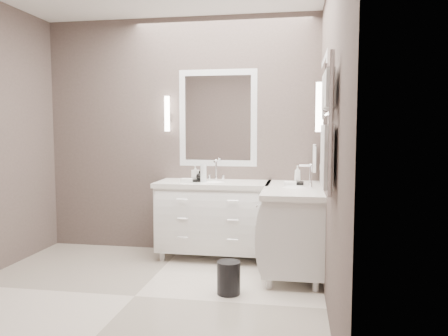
% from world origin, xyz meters
% --- Properties ---
extents(floor, '(3.20, 3.00, 0.01)m').
position_xyz_m(floor, '(0.00, 0.00, -0.01)').
color(floor, white).
rests_on(floor, ground).
extents(wall_back, '(3.20, 0.01, 2.70)m').
position_xyz_m(wall_back, '(0.00, 1.50, 1.35)').
color(wall_back, '#534642').
rests_on(wall_back, floor).
extents(wall_front, '(3.20, 0.01, 2.70)m').
position_xyz_m(wall_front, '(0.00, -1.50, 1.35)').
color(wall_front, '#534642').
rests_on(wall_front, floor).
extents(wall_right, '(0.01, 3.00, 2.70)m').
position_xyz_m(wall_right, '(1.60, 0.00, 1.35)').
color(wall_right, '#534642').
rests_on(wall_right, floor).
extents(vanity_back, '(1.24, 0.59, 0.97)m').
position_xyz_m(vanity_back, '(0.45, 1.23, 0.49)').
color(vanity_back, white).
rests_on(vanity_back, floor).
extents(vanity_right, '(0.59, 1.24, 0.97)m').
position_xyz_m(vanity_right, '(1.33, 0.90, 0.49)').
color(vanity_right, white).
rests_on(vanity_right, floor).
extents(mirror_back, '(0.90, 0.02, 1.10)m').
position_xyz_m(mirror_back, '(0.45, 1.49, 1.55)').
color(mirror_back, white).
rests_on(mirror_back, wall_back).
extents(mirror_right, '(0.02, 0.90, 1.10)m').
position_xyz_m(mirror_right, '(1.59, 0.80, 1.55)').
color(mirror_right, white).
rests_on(mirror_right, wall_right).
extents(sconce_back, '(0.06, 0.06, 0.40)m').
position_xyz_m(sconce_back, '(-0.13, 1.43, 1.59)').
color(sconce_back, white).
rests_on(sconce_back, wall_back).
extents(sconce_right, '(0.06, 0.06, 0.40)m').
position_xyz_m(sconce_right, '(1.53, 0.22, 1.59)').
color(sconce_right, white).
rests_on(sconce_right, wall_right).
extents(towel_bar_corner, '(0.03, 0.22, 0.30)m').
position_xyz_m(towel_bar_corner, '(1.54, 1.36, 1.12)').
color(towel_bar_corner, white).
rests_on(towel_bar_corner, wall_right).
extents(towel_ladder, '(0.06, 0.58, 0.90)m').
position_xyz_m(towel_ladder, '(1.55, -0.40, 1.39)').
color(towel_ladder, white).
rests_on(towel_ladder, wall_right).
extents(waste_bin, '(0.27, 0.27, 0.28)m').
position_xyz_m(waste_bin, '(0.78, 0.19, 0.14)').
color(waste_bin, black).
rests_on(waste_bin, floor).
extents(amenity_tray_back, '(0.17, 0.13, 0.03)m').
position_xyz_m(amenity_tray_back, '(0.28, 1.21, 0.86)').
color(amenity_tray_back, black).
rests_on(amenity_tray_back, vanity_back).
extents(amenity_tray_right, '(0.14, 0.18, 0.03)m').
position_xyz_m(amenity_tray_right, '(1.36, 1.14, 0.86)').
color(amenity_tray_right, black).
rests_on(amenity_tray_right, vanity_right).
extents(water_bottle, '(0.08, 0.08, 0.19)m').
position_xyz_m(water_bottle, '(0.35, 1.15, 0.95)').
color(water_bottle, silver).
rests_on(water_bottle, vanity_back).
extents(soap_bottle_a, '(0.08, 0.08, 0.15)m').
position_xyz_m(soap_bottle_a, '(0.25, 1.23, 0.95)').
color(soap_bottle_a, white).
rests_on(soap_bottle_a, amenity_tray_back).
extents(soap_bottle_b, '(0.09, 0.09, 0.10)m').
position_xyz_m(soap_bottle_b, '(0.31, 1.18, 0.92)').
color(soap_bottle_b, black).
rests_on(soap_bottle_b, amenity_tray_back).
extents(soap_bottle_c, '(0.08, 0.09, 0.17)m').
position_xyz_m(soap_bottle_c, '(1.36, 1.14, 0.96)').
color(soap_bottle_c, white).
rests_on(soap_bottle_c, amenity_tray_right).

